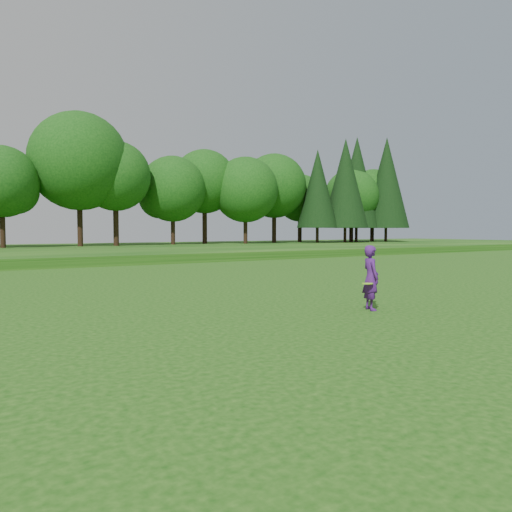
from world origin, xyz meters
TOP-DOWN VIEW (x-y plane):
  - ground at (0.00, 0.00)m, footprint 140.00×140.00m
  - berm at (0.00, 34.00)m, footprint 130.00×30.00m
  - walking_path at (0.00, 20.00)m, footprint 130.00×1.60m
  - treeline at (0.00, 38.00)m, footprint 104.00×7.00m
  - woman at (1.19, -0.68)m, footprint 0.71×0.74m

SIDE VIEW (x-z plane):
  - ground at x=0.00m, z-range 0.00..0.00m
  - walking_path at x=0.00m, z-range 0.00..0.04m
  - berm at x=0.00m, z-range 0.00..0.60m
  - woman at x=1.19m, z-range 0.00..1.73m
  - treeline at x=0.00m, z-range 0.60..15.60m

